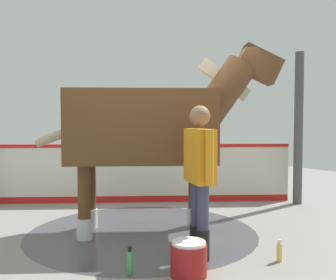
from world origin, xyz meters
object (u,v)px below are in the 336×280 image
horse (151,127)px  bottle_shampoo (279,251)px  handler (200,170)px  bottle_spray (130,261)px  wash_bucket (189,259)px

horse → bottle_shampoo: horse is taller
handler → bottle_spray: handler is taller
handler → bottle_spray: bearing=18.4°
handler → bottle_shampoo: 1.23m
wash_bucket → bottle_shampoo: 1.08m
handler → bottle_spray: (0.03, 0.88, -0.85)m
horse → bottle_shampoo: size_ratio=12.11×
horse → handler: size_ratio=1.72×
horse → wash_bucket: horse is taller
bottle_shampoo → bottle_spray: bearing=66.9°
handler → wash_bucket: 0.98m
horse → bottle_shampoo: (-1.73, -0.54, -1.33)m
wash_bucket → bottle_spray: (0.38, 0.45, -0.04)m
bottle_spray → horse: bearing=-41.4°
bottle_shampoo → bottle_spray: bottle_spray is taller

